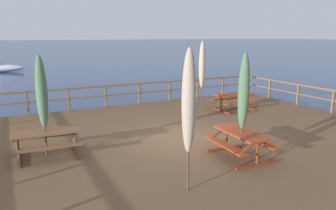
{
  "coord_description": "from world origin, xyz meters",
  "views": [
    {
      "loc": [
        -5.15,
        -9.17,
        4.1
      ],
      "look_at": [
        0.0,
        0.91,
        1.61
      ],
      "focal_mm": 33.88,
      "sensor_mm": 36.0,
      "label": 1
    }
  ],
  "objects_px": {
    "patio_umbrella_short_back": "(42,93)",
    "patio_umbrella_tall_mid_right": "(189,103)",
    "picnic_table_back_right": "(46,138)",
    "patio_umbrella_short_front": "(244,92)",
    "picnic_table_mid_centre": "(241,139)",
    "picnic_table_back_left": "(234,98)",
    "patio_umbrella_tall_back_left": "(202,65)"
  },
  "relations": [
    {
      "from": "picnic_table_back_left",
      "to": "patio_umbrella_short_front",
      "type": "bearing_deg",
      "value": -126.65
    },
    {
      "from": "picnic_table_back_left",
      "to": "picnic_table_mid_centre",
      "type": "distance_m",
      "value": 6.16
    },
    {
      "from": "picnic_table_back_right",
      "to": "patio_umbrella_short_back",
      "type": "relative_size",
      "value": 0.66
    },
    {
      "from": "patio_umbrella_short_front",
      "to": "picnic_table_back_left",
      "type": "bearing_deg",
      "value": 53.35
    },
    {
      "from": "picnic_table_back_right",
      "to": "picnic_table_back_left",
      "type": "height_order",
      "value": "same"
    },
    {
      "from": "picnic_table_back_right",
      "to": "picnic_table_back_left",
      "type": "relative_size",
      "value": 1.06
    },
    {
      "from": "picnic_table_mid_centre",
      "to": "patio_umbrella_tall_back_left",
      "type": "xyz_separation_m",
      "value": [
        2.72,
        6.32,
        1.51
      ]
    },
    {
      "from": "picnic_table_mid_centre",
      "to": "patio_umbrella_tall_mid_right",
      "type": "height_order",
      "value": "patio_umbrella_tall_mid_right"
    },
    {
      "from": "picnic_table_back_right",
      "to": "patio_umbrella_tall_mid_right",
      "type": "distance_m",
      "value": 4.8
    },
    {
      "from": "patio_umbrella_short_back",
      "to": "patio_umbrella_short_front",
      "type": "bearing_deg",
      "value": -28.29
    },
    {
      "from": "picnic_table_back_left",
      "to": "patio_umbrella_tall_back_left",
      "type": "height_order",
      "value": "patio_umbrella_tall_back_left"
    },
    {
      "from": "picnic_table_back_right",
      "to": "patio_umbrella_short_back",
      "type": "xyz_separation_m",
      "value": [
        -0.01,
        0.04,
        1.33
      ]
    },
    {
      "from": "picnic_table_back_right",
      "to": "patio_umbrella_tall_back_left",
      "type": "bearing_deg",
      "value": 25.17
    },
    {
      "from": "picnic_table_mid_centre",
      "to": "patio_umbrella_tall_mid_right",
      "type": "relative_size",
      "value": 0.57
    },
    {
      "from": "patio_umbrella_tall_mid_right",
      "to": "patio_umbrella_tall_back_left",
      "type": "bearing_deg",
      "value": 55.1
    },
    {
      "from": "patio_umbrella_short_front",
      "to": "patio_umbrella_tall_back_left",
      "type": "height_order",
      "value": "patio_umbrella_tall_back_left"
    },
    {
      "from": "picnic_table_back_left",
      "to": "patio_umbrella_tall_back_left",
      "type": "xyz_separation_m",
      "value": [
        -0.95,
        1.38,
        1.51
      ]
    },
    {
      "from": "patio_umbrella_tall_back_left",
      "to": "picnic_table_mid_centre",
      "type": "bearing_deg",
      "value": -113.29
    },
    {
      "from": "picnic_table_mid_centre",
      "to": "patio_umbrella_short_front",
      "type": "bearing_deg",
      "value": -136.51
    },
    {
      "from": "patio_umbrella_tall_back_left",
      "to": "patio_umbrella_short_front",
      "type": "bearing_deg",
      "value": -113.34
    },
    {
      "from": "patio_umbrella_tall_mid_right",
      "to": "patio_umbrella_short_front",
      "type": "height_order",
      "value": "patio_umbrella_tall_mid_right"
    },
    {
      "from": "patio_umbrella_short_back",
      "to": "patio_umbrella_tall_mid_right",
      "type": "bearing_deg",
      "value": -55.23
    },
    {
      "from": "picnic_table_back_right",
      "to": "patio_umbrella_short_front",
      "type": "xyz_separation_m",
      "value": [
        5.04,
        -2.68,
        1.37
      ]
    },
    {
      "from": "picnic_table_back_right",
      "to": "patio_umbrella_short_front",
      "type": "relative_size",
      "value": 0.65
    },
    {
      "from": "picnic_table_mid_centre",
      "to": "patio_umbrella_tall_mid_right",
      "type": "xyz_separation_m",
      "value": [
        -2.43,
        -1.07,
        1.51
      ]
    },
    {
      "from": "patio_umbrella_tall_mid_right",
      "to": "patio_umbrella_tall_back_left",
      "type": "height_order",
      "value": "patio_umbrella_tall_mid_right"
    },
    {
      "from": "picnic_table_back_left",
      "to": "patio_umbrella_tall_back_left",
      "type": "relative_size",
      "value": 0.57
    },
    {
      "from": "patio_umbrella_short_back",
      "to": "patio_umbrella_short_front",
      "type": "relative_size",
      "value": 0.98
    },
    {
      "from": "patio_umbrella_short_front",
      "to": "patio_umbrella_tall_mid_right",
      "type": "bearing_deg",
      "value": -156.35
    },
    {
      "from": "picnic_table_back_left",
      "to": "patio_umbrella_tall_mid_right",
      "type": "xyz_separation_m",
      "value": [
        -6.11,
        -6.01,
        1.51
      ]
    },
    {
      "from": "patio_umbrella_short_back",
      "to": "patio_umbrella_tall_mid_right",
      "type": "height_order",
      "value": "patio_umbrella_tall_mid_right"
    },
    {
      "from": "patio_umbrella_short_back",
      "to": "patio_umbrella_tall_back_left",
      "type": "height_order",
      "value": "patio_umbrella_tall_back_left"
    }
  ]
}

